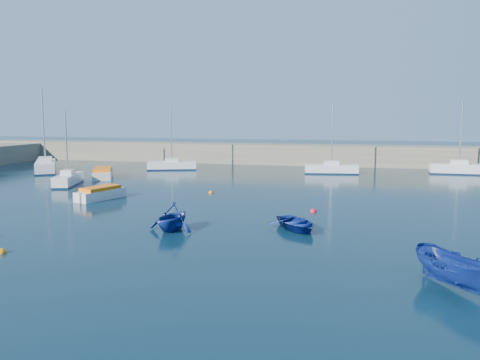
% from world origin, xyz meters
% --- Properties ---
extents(ground, '(220.00, 220.00, 0.00)m').
position_xyz_m(ground, '(0.00, 0.00, 0.00)').
color(ground, '#0B2433').
rests_on(ground, ground).
extents(back_wall, '(96.00, 4.50, 2.60)m').
position_xyz_m(back_wall, '(0.00, 46.00, 1.30)').
color(back_wall, '#756E59').
rests_on(back_wall, ground).
extents(sailboat_3, '(2.86, 5.30, 6.88)m').
position_xyz_m(sailboat_3, '(-19.79, 21.77, 0.57)').
color(sailboat_3, silver).
rests_on(sailboat_3, ground).
extents(sailboat_4, '(5.80, 7.17, 9.60)m').
position_xyz_m(sailboat_4, '(-28.55, 30.54, 0.68)').
color(sailboat_4, silver).
rests_on(sailboat_4, ground).
extents(sailboat_5, '(5.94, 3.41, 7.58)m').
position_xyz_m(sailboat_5, '(-15.18, 35.83, 0.55)').
color(sailboat_5, silver).
rests_on(sailboat_5, ground).
extents(sailboat_6, '(5.95, 2.35, 7.69)m').
position_xyz_m(sailboat_6, '(3.47, 36.46, 0.58)').
color(sailboat_6, silver).
rests_on(sailboat_6, ground).
extents(sailboat_7, '(6.01, 1.74, 8.02)m').
position_xyz_m(sailboat_7, '(17.15, 39.38, 0.63)').
color(sailboat_7, silver).
rests_on(sailboat_7, ground).
extents(motorboat_1, '(2.63, 4.28, 0.99)m').
position_xyz_m(motorboat_1, '(-13.09, 15.98, 0.46)').
color(motorboat_1, silver).
rests_on(motorboat_1, ground).
extents(motorboat_2, '(3.84, 5.36, 1.05)m').
position_xyz_m(motorboat_2, '(-19.42, 27.35, 0.49)').
color(motorboat_2, silver).
rests_on(motorboat_2, ground).
extents(dinghy_center, '(3.96, 4.22, 0.71)m').
position_xyz_m(dinghy_center, '(2.80, 9.75, 0.36)').
color(dinghy_center, navy).
rests_on(dinghy_center, ground).
extents(dinghy_left, '(3.04, 3.39, 1.59)m').
position_xyz_m(dinghy_left, '(-3.95, 7.88, 0.79)').
color(dinghy_left, navy).
rests_on(dinghy_left, ground).
extents(dinghy_right, '(3.25, 3.88, 1.44)m').
position_xyz_m(dinghy_right, '(9.60, 2.03, 0.72)').
color(dinghy_right, navy).
rests_on(dinghy_right, ground).
extents(buoy_0, '(0.48, 0.48, 0.48)m').
position_xyz_m(buoy_0, '(-10.10, 1.92, 0.00)').
color(buoy_0, orange).
rests_on(buoy_0, ground).
extents(buoy_1, '(0.44, 0.44, 0.44)m').
position_xyz_m(buoy_1, '(3.30, 14.96, 0.00)').
color(buoy_1, red).
rests_on(buoy_1, ground).
extents(buoy_3, '(0.43, 0.43, 0.43)m').
position_xyz_m(buoy_3, '(-5.65, 20.71, 0.00)').
color(buoy_3, orange).
rests_on(buoy_3, ground).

